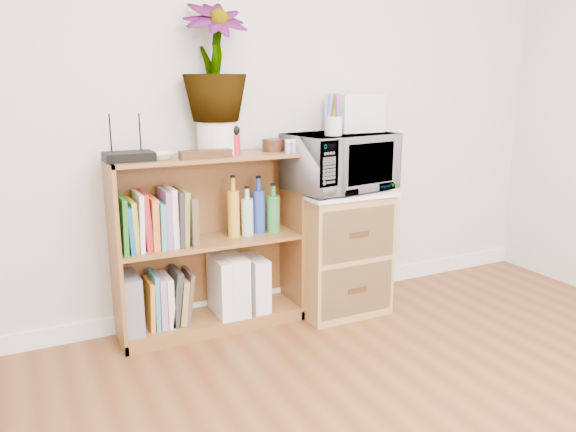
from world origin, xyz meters
TOP-DOWN VIEW (x-y plane):
  - skirting_board at (0.00, 2.24)m, footprint 4.00×0.02m
  - bookshelf at (-0.35, 2.10)m, footprint 1.00×0.30m
  - wicker_unit at (0.40, 2.02)m, footprint 0.50×0.45m
  - microwave at (0.40, 2.02)m, footprint 0.63×0.48m
  - pen_cup at (0.30, 1.93)m, footprint 0.09×0.09m
  - small_appliance at (0.53, 2.08)m, footprint 0.27×0.22m
  - router at (-0.74, 2.08)m, footprint 0.23×0.16m
  - white_bowl at (-0.59, 2.07)m, footprint 0.13×0.13m
  - plant_pot at (-0.28, 2.12)m, footprint 0.20×0.20m
  - potted_plant at (-0.28, 2.12)m, footprint 0.33×0.33m
  - trinket_box at (-0.39, 2.00)m, footprint 0.26×0.06m
  - kokeshi_doll at (-0.20, 2.06)m, footprint 0.05×0.05m
  - wooden_bowl at (0.03, 2.11)m, footprint 0.11×0.11m
  - paint_jars at (0.10, 2.01)m, footprint 0.10×0.04m
  - file_box at (-0.78, 2.10)m, footprint 0.09×0.24m
  - magazine_holder_left at (-0.28, 2.09)m, footprint 0.10×0.26m
  - magazine_holder_mid at (-0.22, 2.09)m, footprint 0.10×0.26m
  - magazine_holder_right at (-0.09, 2.09)m, footprint 0.09×0.24m
  - cookbooks at (-0.62, 2.10)m, footprint 0.38×0.20m
  - liquor_bottles at (-0.09, 2.10)m, footprint 0.30×0.07m
  - lower_books at (-0.59, 2.10)m, footprint 0.24×0.19m

SIDE VIEW (x-z plane):
  - skirting_board at x=0.00m, z-range 0.00..0.10m
  - lower_books at x=-0.59m, z-range 0.06..0.35m
  - magazine_holder_right at x=-0.09m, z-range 0.07..0.37m
  - file_box at x=-0.78m, z-range 0.07..0.37m
  - magazine_holder_left at x=-0.28m, z-range 0.07..0.39m
  - magazine_holder_mid at x=-0.22m, z-range 0.07..0.40m
  - wicker_unit at x=0.40m, z-range 0.00..0.70m
  - bookshelf at x=-0.35m, z-range 0.00..0.95m
  - cookbooks at x=-0.62m, z-range 0.49..0.79m
  - liquor_bottles at x=-0.09m, z-range 0.48..0.81m
  - microwave at x=0.40m, z-range 0.72..1.04m
  - white_bowl at x=-0.59m, z-range 0.95..0.98m
  - trinket_box at x=-0.39m, z-range 0.95..0.99m
  - router at x=-0.74m, z-range 0.95..0.99m
  - paint_jars at x=0.10m, z-range 0.95..1.00m
  - wooden_bowl at x=0.03m, z-range 0.95..1.02m
  - kokeshi_doll at x=-0.20m, z-range 0.95..1.05m
  - plant_pot at x=-0.28m, z-range 0.95..1.12m
  - pen_cup at x=0.30m, z-range 1.04..1.14m
  - small_appliance at x=0.53m, z-range 1.04..1.25m
  - potted_plant at x=-0.28m, z-range 1.12..1.71m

